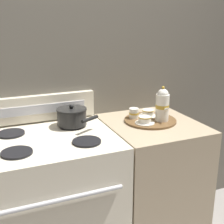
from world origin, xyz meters
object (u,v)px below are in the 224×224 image
at_px(saucepan, 72,116).
at_px(creamer_jug, 134,113).
at_px(stove, 52,206).
at_px(teapot, 163,105).
at_px(serving_tray, 150,120).
at_px(teacup_right, 148,113).
at_px(teacup_left, 145,120).

relative_size(saucepan, creamer_jug, 4.04).
distance_m(stove, teapot, 0.95).
relative_size(serving_tray, teacup_right, 2.74).
bearing_deg(creamer_jug, teacup_right, -1.71).
distance_m(serving_tray, teacup_left, 0.09).
bearing_deg(teapot, teacup_left, -177.04).
distance_m(stove, teacup_left, 0.79).
height_order(saucepan, teacup_left, saucepan).
height_order(teapot, creamer_jug, teapot).
xyz_separation_m(teacup_left, creamer_jug, (-0.02, 0.13, 0.01)).
distance_m(teapot, creamer_jug, 0.20).
xyz_separation_m(stove, creamer_jug, (0.61, 0.10, 0.50)).
xyz_separation_m(teapot, teacup_right, (-0.04, 0.11, -0.09)).
bearing_deg(saucepan, serving_tray, -12.35).
xyz_separation_m(teacup_right, creamer_jug, (-0.11, 0.00, 0.01)).
distance_m(serving_tray, creamer_jug, 0.12).
relative_size(saucepan, teacup_right, 2.18).
bearing_deg(stove, teacup_left, -1.92).
height_order(serving_tray, teacup_right, teacup_right).
xyz_separation_m(stove, serving_tray, (0.69, 0.03, 0.46)).
bearing_deg(serving_tray, teapot, -38.67).
relative_size(saucepan, teacup_left, 2.18).
xyz_separation_m(saucepan, teapot, (0.57, -0.16, 0.06)).
relative_size(stove, serving_tray, 2.65).
distance_m(teacup_left, creamer_jug, 0.13).
distance_m(saucepan, teacup_left, 0.47).
distance_m(teapot, teacup_left, 0.16).
height_order(teapot, teacup_left, teapot).
bearing_deg(teacup_right, saucepan, 175.27).
relative_size(teapot, creamer_jug, 3.42).
relative_size(stove, teacup_left, 7.27).
height_order(teacup_right, creamer_jug, creamer_jug).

